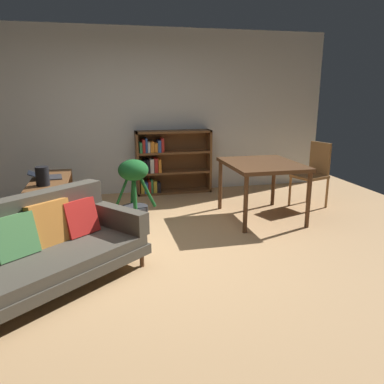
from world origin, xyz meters
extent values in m
plane|color=tan|center=(0.00, 0.00, 0.00)|extent=(8.16, 8.16, 0.00)
cube|color=silver|center=(0.00, 2.70, 1.35)|extent=(6.80, 0.10, 2.70)
cylinder|color=#56351E|center=(-0.21, -0.29, 0.07)|extent=(0.04, 0.04, 0.13)
cylinder|color=#56351E|center=(-0.68, 0.29, 0.07)|extent=(0.04, 0.04, 0.13)
cube|color=#474238|center=(-1.08, -0.52, 0.18)|extent=(1.94, 1.81, 0.10)
cube|color=#474238|center=(-1.08, -0.52, 0.28)|extent=(1.86, 1.73, 0.10)
cube|color=#474238|center=(-1.29, -0.25, 0.56)|extent=(1.45, 1.23, 0.46)
cube|color=#474238|center=(-0.44, 0.01, 0.44)|extent=(0.63, 0.73, 0.22)
cube|color=#4C894C|center=(-1.33, -0.50, 0.50)|extent=(0.44, 0.42, 0.40)
cube|color=orange|center=(-1.06, -0.26, 0.52)|extent=(0.44, 0.41, 0.42)
cube|color=red|center=(-0.80, -0.07, 0.49)|extent=(0.42, 0.41, 0.38)
cube|color=brown|center=(-1.22, 1.93, 0.30)|extent=(0.47, 0.04, 0.60)
cube|color=brown|center=(-1.22, 0.68, 0.30)|extent=(0.47, 0.04, 0.60)
cube|color=brown|center=(-1.22, 1.31, 0.29)|extent=(0.47, 1.26, 0.04)
cube|color=brown|center=(-1.22, 1.31, 0.58)|extent=(0.47, 1.30, 0.04)
cube|color=brown|center=(-1.22, 1.31, 0.02)|extent=(0.47, 1.26, 0.04)
cube|color=#333338|center=(-1.18, 1.38, 0.61)|extent=(0.26, 0.33, 0.02)
cube|color=black|center=(-1.39, 1.36, 0.66)|extent=(0.23, 0.32, 0.09)
cylinder|color=black|center=(-1.25, 0.96, 0.71)|extent=(0.16, 0.16, 0.23)
cylinder|color=slate|center=(-1.25, 0.96, 0.76)|extent=(0.09, 0.09, 0.01)
cylinder|color=#333338|center=(-0.15, 1.12, 0.10)|extent=(0.35, 0.35, 0.21)
cylinder|color=#195623|center=(-0.02, 1.08, 0.50)|extent=(0.30, 0.11, 0.61)
cylinder|color=#195623|center=(-0.16, 1.21, 0.40)|extent=(0.07, 0.24, 0.41)
cylinder|color=#195623|center=(-0.28, 1.10, 0.50)|extent=(0.29, 0.07, 0.59)
cylinder|color=#195623|center=(-0.15, 1.03, 0.49)|extent=(0.06, 0.22, 0.58)
ellipsoid|color=#195623|center=(-0.15, 1.12, 0.71)|extent=(0.40, 0.40, 0.28)
cylinder|color=#56351E|center=(1.14, 1.40, 0.36)|extent=(0.06, 0.06, 0.73)
cylinder|color=#56351E|center=(1.14, 0.37, 0.36)|extent=(0.06, 0.06, 0.73)
cylinder|color=#56351E|center=(1.99, 1.40, 0.36)|extent=(0.06, 0.06, 0.73)
cylinder|color=#56351E|center=(1.99, 0.37, 0.36)|extent=(0.06, 0.06, 0.73)
cube|color=#56351E|center=(1.56, 0.88, 0.75)|extent=(0.95, 1.14, 0.05)
cylinder|color=olive|center=(2.34, 0.95, 0.23)|extent=(0.04, 0.04, 0.45)
cylinder|color=olive|center=(2.22, 1.30, 0.23)|extent=(0.04, 0.04, 0.45)
cylinder|color=olive|center=(2.72, 1.08, 0.23)|extent=(0.04, 0.04, 0.45)
cylinder|color=olive|center=(2.60, 1.43, 0.23)|extent=(0.04, 0.04, 0.45)
cube|color=olive|center=(2.47, 1.19, 0.47)|extent=(0.54, 0.52, 0.04)
cube|color=olive|center=(2.66, 1.26, 0.73)|extent=(0.15, 0.35, 0.48)
cube|color=brown|center=(0.03, 2.49, 0.53)|extent=(0.04, 0.29, 1.07)
cube|color=brown|center=(1.27, 2.49, 0.53)|extent=(0.04, 0.29, 1.07)
cube|color=brown|center=(0.65, 2.49, 1.05)|extent=(1.28, 0.29, 0.04)
cube|color=brown|center=(0.65, 2.49, 0.02)|extent=(1.28, 0.29, 0.04)
cube|color=brown|center=(0.65, 2.62, 0.53)|extent=(1.24, 0.04, 1.07)
cube|color=brown|center=(0.65, 2.49, 0.36)|extent=(1.24, 0.28, 0.04)
cube|color=brown|center=(0.65, 2.49, 0.70)|extent=(1.24, 0.28, 0.04)
cube|color=gold|center=(0.10, 2.48, 0.15)|extent=(0.06, 0.22, 0.23)
cube|color=#2D5199|center=(0.16, 2.48, 0.13)|extent=(0.06, 0.23, 0.18)
cube|color=red|center=(0.21, 2.48, 0.14)|extent=(0.04, 0.24, 0.20)
cube|color=#337F47|center=(0.25, 2.47, 0.15)|extent=(0.03, 0.21, 0.22)
cube|color=gold|center=(0.31, 2.47, 0.13)|extent=(0.06, 0.21, 0.20)
cube|color=black|center=(0.37, 2.47, 0.12)|extent=(0.06, 0.18, 0.17)
cube|color=orange|center=(0.10, 2.47, 0.45)|extent=(0.06, 0.20, 0.15)
cube|color=black|center=(0.15, 2.47, 0.49)|extent=(0.04, 0.19, 0.22)
cube|color=black|center=(0.20, 2.48, 0.49)|extent=(0.05, 0.24, 0.22)
cube|color=silver|center=(0.26, 2.48, 0.50)|extent=(0.06, 0.23, 0.23)
cube|color=red|center=(0.33, 2.47, 0.50)|extent=(0.06, 0.20, 0.24)
cube|color=orange|center=(0.39, 2.48, 0.49)|extent=(0.05, 0.24, 0.22)
cube|color=#337F47|center=(0.09, 2.48, 0.81)|extent=(0.04, 0.24, 0.17)
cube|color=red|center=(0.14, 2.47, 0.83)|extent=(0.04, 0.20, 0.21)
cube|color=#2D5199|center=(0.18, 2.48, 0.84)|extent=(0.03, 0.24, 0.23)
cube|color=silver|center=(0.22, 2.47, 0.81)|extent=(0.04, 0.18, 0.17)
cube|color=orange|center=(0.28, 2.47, 0.81)|extent=(0.06, 0.19, 0.18)
cube|color=orange|center=(0.34, 2.47, 0.80)|extent=(0.05, 0.19, 0.16)
cube|color=#2D5199|center=(0.40, 2.48, 0.82)|extent=(0.05, 0.24, 0.20)
cube|color=red|center=(0.45, 2.47, 0.84)|extent=(0.05, 0.21, 0.23)
camera|label=1|loc=(-0.54, -3.87, 1.72)|focal=36.03mm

